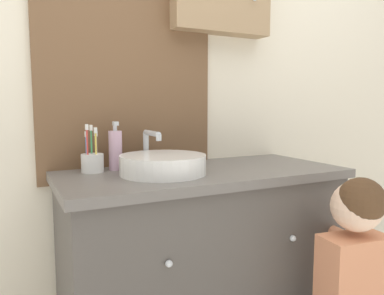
{
  "coord_description": "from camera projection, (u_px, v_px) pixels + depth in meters",
  "views": [
    {
      "loc": [
        -0.7,
        -0.98,
        1.14
      ],
      "look_at": [
        -0.07,
        0.29,
        0.98
      ],
      "focal_mm": 35.0,
      "sensor_mm": 36.0,
      "label": 1
    }
  ],
  "objects": [
    {
      "name": "wall_back",
      "position": [
        174.0,
        74.0,
        1.72
      ],
      "size": [
        3.2,
        0.18,
        2.5
      ],
      "color": "beige",
      "rests_on": "ground_plane"
    },
    {
      "name": "vanity_counter",
      "position": [
        202.0,
        273.0,
        1.56
      ],
      "size": [
        1.14,
        0.53,
        0.88
      ],
      "color": "#4C4742",
      "rests_on": "ground_plane"
    },
    {
      "name": "sink_basin",
      "position": [
        163.0,
        163.0,
        1.42
      ],
      "size": [
        0.33,
        0.38,
        0.16
      ],
      "color": "white",
      "rests_on": "vanity_counter"
    },
    {
      "name": "toothbrush_holder",
      "position": [
        92.0,
        161.0,
        1.46
      ],
      "size": [
        0.09,
        0.09,
        0.19
      ],
      "color": "silver",
      "rests_on": "vanity_counter"
    },
    {
      "name": "soap_dispenser",
      "position": [
        115.0,
        150.0,
        1.5
      ],
      "size": [
        0.05,
        0.05,
        0.2
      ],
      "color": "#CCA3BC",
      "rests_on": "vanity_counter"
    },
    {
      "name": "child_figure",
      "position": [
        353.0,
        280.0,
        1.33
      ],
      "size": [
        0.28,
        0.44,
        0.9
      ],
      "color": "slate",
      "rests_on": "ground_plane"
    }
  ]
}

